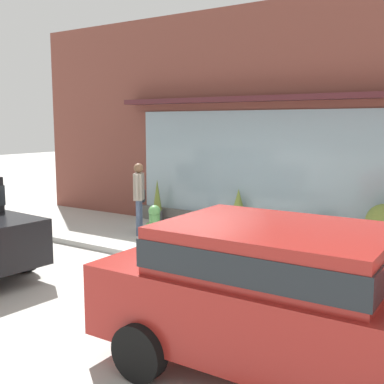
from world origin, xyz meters
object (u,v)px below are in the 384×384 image
(pedestrian_with_handbag, at_px, (139,193))
(potted_plant_window_left, at_px, (384,227))
(parked_car_red, at_px, (286,293))
(potted_plant_doorstep, at_px, (157,202))
(potted_plant_trailing_edge, at_px, (238,212))
(potted_plant_by_entrance, at_px, (307,232))
(fire_hydrant, at_px, (155,224))

(pedestrian_with_handbag, distance_m, potted_plant_window_left, 5.36)
(pedestrian_with_handbag, relative_size, parked_car_red, 0.41)
(potted_plant_doorstep, bearing_deg, potted_plant_trailing_edge, 1.42)
(potted_plant_by_entrance, bearing_deg, potted_plant_window_left, 7.33)
(fire_hydrant, distance_m, potted_plant_trailing_edge, 2.13)
(pedestrian_with_handbag, height_order, parked_car_red, pedestrian_with_handbag)
(parked_car_red, relative_size, potted_plant_doorstep, 3.61)
(pedestrian_with_handbag, relative_size, potted_plant_doorstep, 1.48)
(fire_hydrant, xyz_separation_m, potted_plant_by_entrance, (2.99, 1.37, -0.06))
(potted_plant_by_entrance, bearing_deg, potted_plant_doorstep, 174.87)
(parked_car_red, bearing_deg, potted_plant_window_left, 91.00)
(potted_plant_trailing_edge, bearing_deg, potted_plant_window_left, -4.29)
(fire_hydrant, relative_size, parked_car_red, 0.20)
(parked_car_red, distance_m, potted_plant_trailing_edge, 6.57)
(parked_car_red, xyz_separation_m, potted_plant_by_entrance, (-1.64, 5.09, -0.55))
(fire_hydrant, distance_m, potted_plant_by_entrance, 3.29)
(potted_plant_window_left, bearing_deg, potted_plant_doorstep, 178.08)
(fire_hydrant, bearing_deg, potted_plant_trailing_edge, 58.21)
(pedestrian_with_handbag, height_order, potted_plant_doorstep, pedestrian_with_handbag)
(fire_hydrant, xyz_separation_m, parked_car_red, (4.63, -3.73, 0.48))
(parked_car_red, distance_m, potted_plant_by_entrance, 5.38)
(pedestrian_with_handbag, xyz_separation_m, potted_plant_doorstep, (-0.53, 1.38, -0.44))
(potted_plant_window_left, bearing_deg, fire_hydrant, -160.81)
(fire_hydrant, bearing_deg, parked_car_red, -38.81)
(parked_car_red, relative_size, potted_plant_trailing_edge, 3.86)
(fire_hydrant, height_order, potted_plant_trailing_edge, potted_plant_trailing_edge)
(potted_plant_window_left, height_order, potted_plant_by_entrance, potted_plant_window_left)
(pedestrian_with_handbag, xyz_separation_m, parked_car_red, (5.37, -4.10, -0.10))
(fire_hydrant, distance_m, parked_car_red, 5.96)
(parked_car_red, distance_m, potted_plant_window_left, 5.29)
(fire_hydrant, distance_m, potted_plant_window_left, 4.74)
(parked_car_red, relative_size, potted_plant_by_entrance, 6.28)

